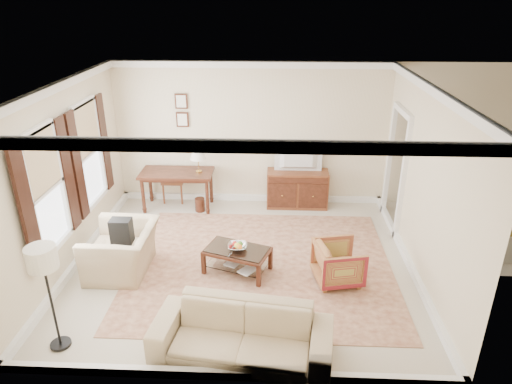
# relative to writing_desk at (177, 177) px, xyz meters

# --- Properties ---
(room_shell) EXTENTS (5.51, 5.01, 2.91)m
(room_shell) POSITION_rel_writing_desk_xyz_m (1.48, -2.04, 1.79)
(room_shell) COLOR beige
(room_shell) RESTS_ON ground
(annex_bedroom) EXTENTS (3.00, 2.70, 2.90)m
(annex_bedroom) POSITION_rel_writing_desk_xyz_m (5.97, -0.89, -0.34)
(annex_bedroom) COLOR beige
(annex_bedroom) RESTS_ON ground
(window_front) EXTENTS (0.12, 1.56, 1.80)m
(window_front) POSITION_rel_writing_desk_xyz_m (-1.22, -2.74, 0.87)
(window_front) COLOR #CCB284
(window_front) RESTS_ON room_shell
(window_rear) EXTENTS (0.12, 1.56, 1.80)m
(window_rear) POSITION_rel_writing_desk_xyz_m (-1.22, -1.14, 0.87)
(window_rear) COLOR #CCB284
(window_rear) RESTS_ON room_shell
(doorway) EXTENTS (0.10, 1.12, 2.25)m
(doorway) POSITION_rel_writing_desk_xyz_m (4.19, -0.54, 0.39)
(doorway) COLOR white
(doorway) RESTS_ON room_shell
(rug) EXTENTS (4.23, 3.62, 0.01)m
(rug) POSITION_rel_writing_desk_xyz_m (1.77, -2.10, -0.68)
(rug) COLOR brown
(rug) RESTS_ON room_shell
(writing_desk) EXTENTS (1.45, 0.72, 0.79)m
(writing_desk) POSITION_rel_writing_desk_xyz_m (0.00, 0.00, 0.00)
(writing_desk) COLOR #502517
(writing_desk) RESTS_ON room_shell
(desk_chair) EXTENTS (0.53, 0.53, 1.05)m
(desk_chair) POSITION_rel_writing_desk_xyz_m (-0.16, 0.35, -0.16)
(desk_chair) COLOR brown
(desk_chair) RESTS_ON room_shell
(desk_lamp) EXTENTS (0.32, 0.32, 0.50)m
(desk_lamp) POSITION_rel_writing_desk_xyz_m (0.46, 0.00, 0.36)
(desk_lamp) COLOR silver
(desk_lamp) RESTS_ON writing_desk
(framed_prints) EXTENTS (0.25, 0.04, 0.68)m
(framed_prints) POSITION_rel_writing_desk_xyz_m (0.10, 0.43, 1.26)
(framed_prints) COLOR #502517
(framed_prints) RESTS_ON room_shell
(sideboard) EXTENTS (1.24, 0.48, 0.76)m
(sideboard) POSITION_rel_writing_desk_xyz_m (2.44, 0.19, -0.30)
(sideboard) COLOR brown
(sideboard) RESTS_ON room_shell
(tv) EXTENTS (0.91, 0.52, 0.12)m
(tv) POSITION_rel_writing_desk_xyz_m (2.44, 0.17, 0.54)
(tv) COLOR black
(tv) RESTS_ON sideboard
(coffee_table) EXTENTS (1.13, 0.87, 0.42)m
(coffee_table) POSITION_rel_writing_desk_xyz_m (1.41, -2.30, -0.36)
(coffee_table) COLOR #502517
(coffee_table) RESTS_ON room_shell
(fruit_bowl) EXTENTS (0.42, 0.42, 0.10)m
(fruit_bowl) POSITION_rel_writing_desk_xyz_m (1.41, -2.30, -0.21)
(fruit_bowl) COLOR silver
(fruit_bowl) RESTS_ON coffee_table
(book_a) EXTENTS (0.26, 0.17, 0.38)m
(book_a) POSITION_rel_writing_desk_xyz_m (1.25, -2.24, -0.51)
(book_a) COLOR brown
(book_a) RESTS_ON coffee_table
(book_b) EXTENTS (0.24, 0.19, 0.38)m
(book_b) POSITION_rel_writing_desk_xyz_m (1.50, -2.44, -0.52)
(book_b) COLOR brown
(book_b) RESTS_ON coffee_table
(striped_armchair) EXTENTS (0.76, 0.79, 0.70)m
(striped_armchair) POSITION_rel_writing_desk_xyz_m (2.97, -2.48, -0.33)
(striped_armchair) COLOR maroon
(striped_armchair) RESTS_ON room_shell
(club_armchair) EXTENTS (0.76, 1.16, 1.00)m
(club_armchair) POSITION_rel_writing_desk_xyz_m (-0.42, -2.34, -0.18)
(club_armchair) COLOR tan
(club_armchair) RESTS_ON room_shell
(backpack) EXTENTS (0.29, 0.36, 0.40)m
(backpack) POSITION_rel_writing_desk_xyz_m (-0.37, -2.36, 0.07)
(backpack) COLOR black
(backpack) RESTS_ON club_armchair
(sofa) EXTENTS (2.24, 0.93, 0.85)m
(sofa) POSITION_rel_writing_desk_xyz_m (1.61, -4.11, -0.26)
(sofa) COLOR tan
(sofa) RESTS_ON room_shell
(floor_lamp) EXTENTS (0.35, 0.35, 1.44)m
(floor_lamp) POSITION_rel_writing_desk_xyz_m (-0.70, -4.06, 0.51)
(floor_lamp) COLOR black
(floor_lamp) RESTS_ON room_shell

